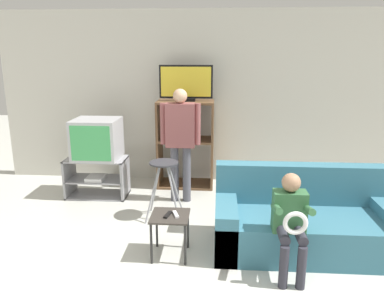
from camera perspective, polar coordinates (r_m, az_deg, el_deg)
The scene contains 12 objects.
wall_back at distance 5.78m, azimuth 2.39°, elevation 7.52°, with size 6.40×0.06×2.60m.
tv_stand at distance 5.46m, azimuth -14.25°, elevation -4.44°, with size 0.83×0.44×0.55m.
television_main at distance 5.32m, azimuth -14.28°, elevation 1.28°, with size 0.61×0.56×0.55m.
media_shelf at distance 5.60m, azimuth -0.98°, elevation 0.66°, with size 0.83×0.48×1.30m.
television_flat at distance 5.45m, azimuth -0.93°, elevation 9.66°, with size 0.77×0.20×0.51m.
folding_stool at distance 4.52m, azimuth -4.30°, elevation -3.95°, with size 0.44×0.39×0.72m.
snack_table at distance 3.76m, azimuth -3.36°, elevation -11.21°, with size 0.37×0.37×0.44m.
remote_control_black at distance 3.72m, azimuth -3.72°, elevation -10.19°, with size 0.04×0.14×0.02m, color black.
remote_control_white at distance 3.72m, azimuth -2.50°, elevation -10.12°, with size 0.04×0.14×0.02m, color silver.
couch at distance 4.11m, azimuth 16.75°, elevation -10.92°, with size 1.84×0.85×0.82m.
person_standing_adult at distance 4.94m, azimuth -1.78°, elevation 1.92°, with size 0.53×0.20×1.53m.
person_seated_child at distance 3.50m, azimuth 14.79°, elevation -10.34°, with size 0.33×0.43×0.95m.
Camera 1 is at (0.17, -2.46, 2.00)m, focal length 35.00 mm.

